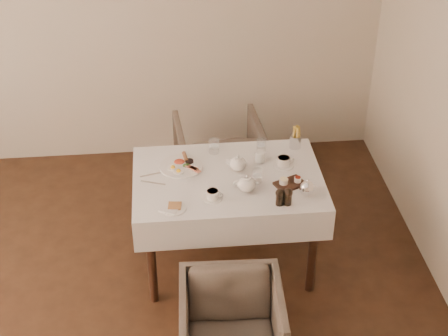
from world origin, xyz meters
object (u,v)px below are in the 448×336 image
at_px(table, 228,191).
at_px(breakfast_plate, 182,165).
at_px(armchair_far, 220,158).
at_px(armchair_near, 231,328).
at_px(teapot_centre, 238,163).

bearing_deg(table, breakfast_plate, 152.65).
xyz_separation_m(armchair_far, breakfast_plate, (-0.33, -0.74, 0.45)).
bearing_deg(armchair_near, armchair_far, 89.48).
bearing_deg(armchair_near, table, 88.07).
distance_m(armchair_far, teapot_centre, 0.97).
relative_size(armchair_near, breakfast_plate, 2.10).
xyz_separation_m(breakfast_plate, teapot_centre, (0.38, -0.08, 0.05)).
bearing_deg(armchair_far, breakfast_plate, 61.79).
bearing_deg(teapot_centre, table, -113.19).
xyz_separation_m(table, armchair_near, (-0.07, -0.92, -0.35)).
bearing_deg(armchair_far, teapot_centre, 89.22).
distance_m(breakfast_plate, teapot_centre, 0.39).
bearing_deg(breakfast_plate, armchair_far, 83.65).
bearing_deg(teapot_centre, armchair_far, 116.00).
height_order(armchair_far, teapot_centre, teapot_centre).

